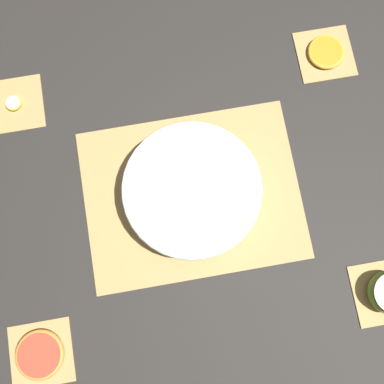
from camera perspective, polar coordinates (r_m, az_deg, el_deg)
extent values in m
plane|color=black|center=(0.96, 0.00, -0.36)|extent=(6.00, 6.00, 0.00)
cube|color=#A8844C|center=(0.95, 0.00, -0.33)|extent=(0.46, 0.35, 0.01)
cube|color=#4C381E|center=(0.97, 9.51, 1.31)|extent=(0.01, 0.34, 0.00)
cube|color=#4C381E|center=(0.96, 5.75, 0.68)|extent=(0.01, 0.34, 0.00)
cube|color=#4C381E|center=(0.95, 1.93, 0.02)|extent=(0.01, 0.34, 0.00)
cube|color=#4C381E|center=(0.95, -1.93, -0.64)|extent=(0.01, 0.34, 0.00)
cube|color=#4C381E|center=(0.95, -5.79, -1.29)|extent=(0.01, 0.34, 0.00)
cube|color=#4C381E|center=(0.96, -9.61, -1.94)|extent=(0.01, 0.34, 0.00)
cube|color=#A8844C|center=(1.10, 16.54, 16.46)|extent=(0.12, 0.12, 0.01)
cube|color=#4C381E|center=(1.11, 17.62, 16.58)|extent=(0.00, 0.12, 0.00)
cube|color=#4C381E|center=(1.09, 15.50, 16.42)|extent=(0.00, 0.12, 0.00)
cube|color=#A8844C|center=(1.08, -21.60, 10.31)|extent=(0.12, 0.12, 0.01)
cube|color=#4C381E|center=(1.07, -19.74, 10.79)|extent=(0.00, 0.12, 0.00)
cube|color=#4C381E|center=(1.08, -21.01, 10.49)|extent=(0.00, 0.12, 0.00)
cube|color=#4C381E|center=(1.09, -22.25, 10.19)|extent=(0.00, 0.12, 0.00)
cube|color=#A8844C|center=(1.02, 23.18, -11.61)|extent=(0.12, 0.12, 0.01)
cube|color=#4C381E|center=(1.02, 23.22, -11.61)|extent=(0.00, 0.12, 0.00)
cube|color=#4C381E|center=(1.00, 21.59, -12.05)|extent=(0.00, 0.12, 0.00)
cube|color=#A8844C|center=(1.00, -18.60, -18.92)|extent=(0.12, 0.12, 0.01)
cube|color=#4C381E|center=(0.99, -17.43, -18.84)|extent=(0.00, 0.12, 0.00)
cube|color=#4C381E|center=(1.00, -19.82, -19.00)|extent=(0.00, 0.12, 0.00)
cylinder|color=silver|center=(0.92, 0.00, 0.08)|extent=(0.28, 0.28, 0.07)
torus|color=silver|center=(0.89, 0.00, 0.39)|extent=(0.28, 0.28, 0.01)
cylinder|color=#F7EFC6|center=(0.91, 0.06, -0.37)|extent=(0.03, 0.03, 0.01)
cylinder|color=#F7EFC6|center=(0.94, -1.90, 2.36)|extent=(0.03, 0.03, 0.01)
cylinder|color=#F7EFC6|center=(0.92, 0.70, -4.39)|extent=(0.03, 0.03, 0.01)
cylinder|color=#F7EFC6|center=(0.90, -3.19, -0.18)|extent=(0.03, 0.03, 0.01)
cylinder|color=#F7EFC6|center=(0.92, 0.88, 7.21)|extent=(0.03, 0.03, 0.01)
cylinder|color=#F7EFC6|center=(0.91, -3.27, -2.86)|extent=(0.03, 0.03, 0.01)
cube|color=beige|center=(0.90, 3.72, 1.36)|extent=(0.02, 0.02, 0.02)
cube|color=beige|center=(0.93, 2.77, -2.13)|extent=(0.03, 0.03, 0.03)
cube|color=beige|center=(0.89, 3.68, -3.53)|extent=(0.02, 0.02, 0.02)
cube|color=beige|center=(0.95, 4.45, 3.77)|extent=(0.03, 0.03, 0.03)
cube|color=beige|center=(0.93, -1.14, 6.30)|extent=(0.03, 0.03, 0.03)
cube|color=beige|center=(0.92, 0.29, 3.21)|extent=(0.03, 0.03, 0.03)
cube|color=beige|center=(0.95, 2.19, 2.31)|extent=(0.03, 0.03, 0.03)
cube|color=beige|center=(0.91, -5.40, -2.14)|extent=(0.03, 0.03, 0.03)
cube|color=beige|center=(0.90, 6.31, 0.14)|extent=(0.02, 0.02, 0.02)
ellipsoid|color=red|center=(0.93, -1.74, 0.05)|extent=(0.03, 0.02, 0.01)
ellipsoid|color=orange|center=(0.91, -6.71, -0.06)|extent=(0.03, 0.02, 0.01)
ellipsoid|color=orange|center=(0.93, 5.14, -1.10)|extent=(0.03, 0.02, 0.01)
ellipsoid|color=orange|center=(0.91, 3.11, -4.76)|extent=(0.03, 0.01, 0.01)
ellipsoid|color=orange|center=(0.89, 1.62, -0.65)|extent=(0.02, 0.01, 0.01)
ellipsoid|color=orange|center=(0.93, -2.63, -1.62)|extent=(0.03, 0.01, 0.01)
ellipsoid|color=red|center=(0.92, 2.15, -5.64)|extent=(0.03, 0.02, 0.01)
cylinder|color=orange|center=(1.10, 16.66, 16.65)|extent=(0.07, 0.07, 0.01)
torus|color=#F4A82D|center=(1.10, 16.66, 16.65)|extent=(0.08, 0.08, 0.01)
cylinder|color=#F7EFC6|center=(1.08, -21.74, 10.45)|extent=(0.03, 0.03, 0.01)
torus|color=yellow|center=(1.08, -21.74, 10.45)|extent=(0.04, 0.04, 0.01)
cylinder|color=red|center=(0.99, -18.77, -18.98)|extent=(0.09, 0.09, 0.01)
torus|color=orange|center=(0.99, -18.77, -18.98)|extent=(0.10, 0.10, 0.01)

